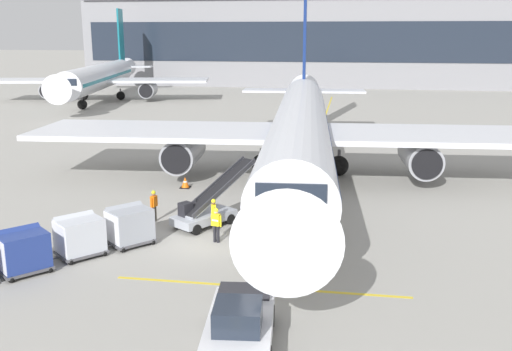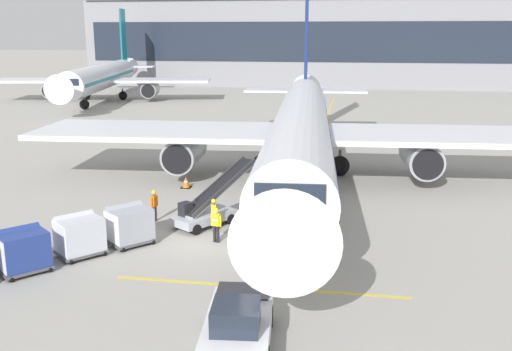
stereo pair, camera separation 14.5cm
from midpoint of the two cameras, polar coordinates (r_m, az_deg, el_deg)
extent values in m
plane|color=#9E9B93|center=(28.44, -4.94, -6.75)|extent=(600.00, 600.00, 0.00)
cylinder|color=silver|center=(39.54, 4.52, 4.70)|extent=(6.34, 37.70, 3.69)
cube|color=navy|center=(39.54, 4.52, 4.70)|extent=(6.27, 36.21, 0.44)
cone|color=silver|center=(19.46, 3.30, -4.86)|extent=(3.76, 3.93, 3.51)
cone|color=silver|center=(61.06, 4.94, 8.16)|extent=(3.55, 6.12, 3.14)
cube|color=silver|center=(41.85, -8.84, 4.32)|extent=(18.32, 8.75, 0.36)
cylinder|color=#93969E|center=(41.01, -6.91, 2.30)|extent=(2.63, 5.03, 2.29)
cylinder|color=black|center=(38.63, -7.69, 1.57)|extent=(1.95, 0.26, 1.95)
cube|color=silver|center=(41.54, 17.99, 3.73)|extent=(18.32, 8.75, 0.36)
cylinder|color=#93969E|center=(40.74, 15.92, 1.80)|extent=(2.63, 5.03, 2.29)
cylinder|color=black|center=(38.35, 16.56, 1.02)|extent=(1.95, 0.26, 1.95)
cube|color=navy|center=(59.30, 5.04, 13.89)|extent=(0.60, 4.51, 11.26)
cube|color=silver|center=(59.27, 4.92, 8.26)|extent=(12.31, 3.85, 0.20)
cube|color=#1E2633|center=(21.78, 3.59, -1.31)|extent=(2.70, 1.84, 0.81)
cylinder|color=#47474C|center=(29.11, 3.98, -3.53)|extent=(0.22, 0.22, 1.17)
sphere|color=black|center=(29.29, 3.96, -4.62)|extent=(1.44, 1.44, 1.44)
cylinder|color=#47474C|center=(41.97, 0.72, 1.90)|extent=(0.22, 0.22, 1.17)
sphere|color=black|center=(42.09, 0.72, 1.12)|extent=(1.44, 1.44, 1.44)
cylinder|color=#47474C|center=(41.88, 8.30, 1.73)|extent=(0.22, 0.22, 1.17)
sphere|color=black|center=(42.01, 8.27, 0.95)|extent=(1.44, 1.44, 1.44)
cube|color=#A3A8B2|center=(30.91, -4.96, -4.07)|extent=(3.24, 3.71, 0.44)
cube|color=black|center=(30.43, -6.76, -3.28)|extent=(0.80, 0.81, 0.70)
cylinder|color=#333338|center=(30.83, -5.78, -2.93)|extent=(0.08, 0.08, 0.80)
cube|color=#A3A8B2|center=(31.25, -3.44, -1.22)|extent=(3.42, 4.41, 2.44)
cube|color=black|center=(31.23, -3.44, -1.06)|extent=(3.23, 4.21, 2.29)
cube|color=#333338|center=(30.91, -2.89, -1.15)|extent=(2.70, 3.89, 2.47)
cube|color=#333338|center=(31.54, -3.98, -0.87)|extent=(2.70, 3.89, 2.47)
cylinder|color=black|center=(31.22, -2.41, -4.27)|extent=(0.48, 0.57, 0.56)
cylinder|color=black|center=(32.25, -4.22, -3.70)|extent=(0.48, 0.57, 0.56)
cylinder|color=black|center=(29.72, -5.75, -5.28)|extent=(0.48, 0.57, 0.56)
cylinder|color=black|center=(30.80, -7.53, -4.63)|extent=(0.48, 0.57, 0.56)
cube|color=#515156|center=(28.93, -12.01, -6.20)|extent=(2.52, 2.56, 0.12)
cylinder|color=#4C4C51|center=(28.38, -14.42, -6.76)|extent=(0.51, 0.58, 0.07)
cube|color=#9EA3AD|center=(28.67, -12.09, -4.68)|extent=(2.37, 2.42, 1.50)
cube|color=#9EA3AD|center=(28.86, -12.53, -3.48)|extent=(1.83, 1.94, 0.74)
cube|color=silver|center=(28.26, -13.82, -5.05)|extent=(1.11, 0.96, 1.38)
sphere|color=black|center=(29.20, -14.03, -6.26)|extent=(0.30, 0.30, 0.30)
sphere|color=black|center=(28.04, -12.79, -7.03)|extent=(0.30, 0.30, 0.30)
sphere|color=black|center=(29.87, -11.27, -5.64)|extent=(0.30, 0.30, 0.30)
sphere|color=black|center=(28.75, -9.95, -6.36)|extent=(0.30, 0.30, 0.30)
cube|color=#515156|center=(28.06, -16.59, -7.13)|extent=(2.52, 2.56, 0.12)
cylinder|color=#4C4C51|center=(27.61, -19.17, -7.70)|extent=(0.51, 0.58, 0.07)
cube|color=silver|center=(27.79, -16.70, -5.57)|extent=(2.37, 2.42, 1.50)
cube|color=silver|center=(27.99, -17.11, -4.32)|extent=(1.83, 1.94, 0.74)
cube|color=silver|center=(27.45, -18.55, -5.94)|extent=(1.11, 0.96, 1.38)
sphere|color=black|center=(28.40, -18.62, -7.16)|extent=(0.30, 0.30, 0.30)
sphere|color=black|center=(27.21, -17.55, -8.00)|extent=(0.30, 0.30, 0.30)
sphere|color=black|center=(28.96, -15.67, -6.53)|extent=(0.30, 0.30, 0.30)
sphere|color=black|center=(27.79, -14.49, -7.32)|extent=(0.30, 0.30, 0.30)
cube|color=#515156|center=(27.01, -21.51, -8.37)|extent=(2.52, 2.56, 0.12)
cube|color=navy|center=(26.72, -21.67, -6.75)|extent=(2.37, 2.42, 1.50)
cube|color=navy|center=(26.93, -22.05, -5.45)|extent=(1.83, 1.94, 0.74)
sphere|color=black|center=(27.43, -23.56, -8.35)|extent=(0.30, 0.30, 0.30)
sphere|color=black|center=(26.21, -22.68, -9.30)|extent=(0.30, 0.30, 0.30)
sphere|color=black|center=(27.86, -20.40, -7.72)|extent=(0.30, 0.30, 0.30)
sphere|color=black|center=(26.66, -19.38, -8.61)|extent=(0.30, 0.30, 0.30)
cube|color=silver|center=(19.56, -1.51, -14.50)|extent=(2.52, 4.58, 0.70)
cube|color=#1E2633|center=(18.54, -1.76, -13.59)|extent=(1.61, 1.68, 0.80)
cube|color=#28282D|center=(20.82, -1.08, -11.22)|extent=(1.87, 1.14, 0.24)
cylinder|color=black|center=(20.85, 1.46, -13.54)|extent=(0.35, 0.78, 0.76)
cylinder|color=black|center=(21.00, -3.72, -13.36)|extent=(0.35, 0.78, 0.76)
cylinder|color=#514C42|center=(29.99, -4.00, -4.76)|extent=(0.15, 0.15, 0.86)
cylinder|color=#514C42|center=(30.16, -4.01, -4.65)|extent=(0.15, 0.15, 0.86)
cube|color=yellow|center=(29.85, -4.03, -3.39)|extent=(0.33, 0.43, 0.58)
cube|color=white|center=(29.85, -4.27, -3.40)|extent=(0.10, 0.33, 0.08)
sphere|color=brown|center=(29.73, -4.04, -2.64)|extent=(0.21, 0.21, 0.21)
sphere|color=yellow|center=(29.72, -4.04, -2.51)|extent=(0.23, 0.23, 0.23)
cylinder|color=yellow|center=(29.64, -4.02, -3.62)|extent=(0.09, 0.09, 0.56)
cylinder|color=yellow|center=(30.10, -4.03, -3.34)|extent=(0.09, 0.09, 0.56)
cylinder|color=black|center=(28.53, -3.60, -5.73)|extent=(0.15, 0.15, 0.86)
cylinder|color=black|center=(28.61, -3.92, -5.68)|extent=(0.15, 0.15, 0.86)
cube|color=yellow|center=(28.34, -3.78, -4.33)|extent=(0.43, 0.32, 0.58)
cube|color=white|center=(28.24, -3.90, -4.41)|extent=(0.33, 0.09, 0.08)
sphere|color=beige|center=(28.22, -3.80, -3.54)|extent=(0.21, 0.21, 0.21)
sphere|color=yellow|center=(28.20, -3.80, -3.41)|extent=(0.23, 0.23, 0.23)
cylinder|color=yellow|center=(28.25, -3.35, -4.49)|extent=(0.09, 0.09, 0.56)
cylinder|color=yellow|center=(28.46, -4.21, -4.36)|extent=(0.09, 0.09, 0.56)
cylinder|color=#514C42|center=(31.97, -9.84, -3.75)|extent=(0.15, 0.15, 0.86)
cylinder|color=#514C42|center=(32.11, -9.67, -3.66)|extent=(0.15, 0.15, 0.86)
cube|color=orange|center=(31.84, -9.80, -2.47)|extent=(0.32, 0.42, 0.58)
cube|color=white|center=(31.90, -9.99, -2.44)|extent=(0.09, 0.33, 0.08)
sphere|color=#9E7051|center=(31.72, -9.83, -1.76)|extent=(0.21, 0.21, 0.21)
sphere|color=yellow|center=(31.71, -9.84, -1.63)|extent=(0.23, 0.23, 0.23)
cylinder|color=orange|center=(31.66, -10.03, -2.66)|extent=(0.09, 0.09, 0.56)
cylinder|color=orange|center=(32.04, -9.57, -2.44)|extent=(0.09, 0.09, 0.56)
cube|color=black|center=(38.74, -6.75, -1.15)|extent=(0.65, 0.65, 0.05)
cone|color=orange|center=(38.65, -6.76, -0.63)|extent=(0.52, 0.52, 0.68)
cylinder|color=white|center=(38.64, -6.76, -0.58)|extent=(0.29, 0.29, 0.08)
cube|color=yellow|center=(40.28, 4.77, -0.56)|extent=(0.20, 110.00, 0.01)
cube|color=yellow|center=(23.85, 0.46, -10.86)|extent=(12.00, 0.20, 0.01)
cube|color=gray|center=(118.34, 13.29, 12.46)|extent=(117.04, 19.74, 15.86)
cube|color=#1E2633|center=(108.43, 13.62, 12.56)|extent=(113.52, 0.10, 7.14)
cylinder|color=silver|center=(90.50, -14.89, 9.29)|extent=(9.49, 32.36, 3.71)
cube|color=#146B7A|center=(90.50, -14.89, 9.29)|extent=(9.29, 31.10, 0.44)
cone|color=silver|center=(73.24, -18.24, 8.11)|extent=(4.13, 4.28, 3.52)
cone|color=silver|center=(109.06, -12.51, 10.26)|extent=(4.17, 6.40, 3.15)
cube|color=silver|center=(93.67, -19.80, 8.74)|extent=(16.22, 9.11, 0.36)
cylinder|color=#93969E|center=(92.79, -19.16, 7.93)|extent=(3.02, 4.54, 2.30)
cylinder|color=black|center=(90.76, -19.58, 7.78)|extent=(1.94, 0.47, 1.95)
cube|color=silver|center=(89.70, -9.47, 9.17)|extent=(16.22, 9.11, 0.36)
cylinder|color=#93969E|center=(89.36, -10.26, 8.27)|extent=(3.02, 4.54, 2.30)
cylinder|color=black|center=(87.26, -10.48, 8.13)|extent=(1.94, 0.47, 1.95)
cube|color=#146B7A|center=(107.44, -12.82, 13.03)|extent=(0.98, 3.85, 9.67)
cube|color=silver|center=(107.31, -12.70, 10.35)|extent=(10.70, 4.42, 0.20)
cube|color=#1E2633|center=(75.66, -17.69, 8.73)|extent=(2.85, 2.11, 0.82)
cylinder|color=#47474C|center=(81.39, -16.40, 7.05)|extent=(0.22, 0.22, 1.06)
sphere|color=black|center=(81.45, -16.38, 6.68)|extent=(1.30, 1.30, 1.30)
cylinder|color=#47474C|center=(92.95, -16.25, 7.84)|extent=(0.22, 0.22, 1.06)
sphere|color=black|center=(93.00, -16.22, 7.51)|extent=(1.30, 1.30, 1.30)
cylinder|color=#47474C|center=(91.64, -12.86, 7.96)|extent=(0.22, 0.22, 1.06)
sphere|color=black|center=(91.70, -12.84, 7.63)|extent=(1.30, 1.30, 1.30)
camera|label=1|loc=(0.07, -89.86, 0.03)|focal=40.92mm
camera|label=2|loc=(0.07, 90.14, -0.03)|focal=40.92mm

